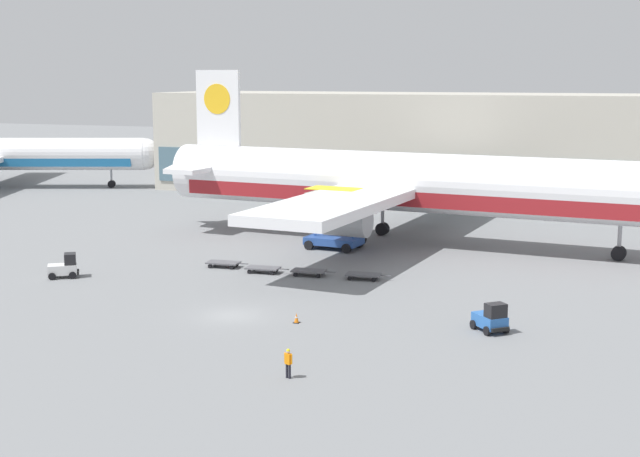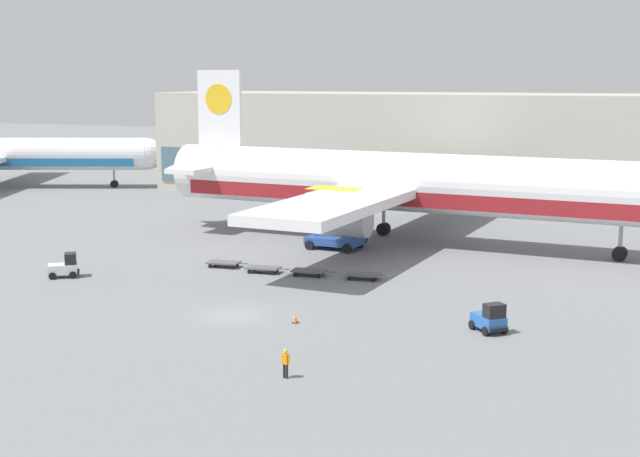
# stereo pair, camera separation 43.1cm
# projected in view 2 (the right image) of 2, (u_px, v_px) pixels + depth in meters

# --- Properties ---
(ground_plane) EXTENTS (400.00, 400.00, 0.00)m
(ground_plane) POSITION_uv_depth(u_px,v_px,m) (231.00, 315.00, 61.71)
(ground_plane) COLOR slate
(terminal_building) EXTENTS (90.00, 18.20, 14.00)m
(terminal_building) POSITION_uv_depth(u_px,v_px,m) (478.00, 146.00, 121.32)
(terminal_building) COLOR #BCB7A8
(terminal_building) RESTS_ON ground_plane
(airplane_main) EXTENTS (58.08, 48.48, 17.00)m
(airplane_main) POSITION_uv_depth(u_px,v_px,m) (404.00, 184.00, 87.55)
(airplane_main) COLOR white
(airplane_main) RESTS_ON ground_plane
(airplane_distant) EXTENTS (45.42, 39.08, 13.91)m
(airplane_distant) POSITION_uv_depth(u_px,v_px,m) (0.00, 155.00, 131.73)
(airplane_distant) COLOR white
(airplane_distant) RESTS_ON ground_plane
(scissor_lift_loader) EXTENTS (5.42, 3.72, 5.86)m
(scissor_lift_loader) POSITION_uv_depth(u_px,v_px,m) (335.00, 226.00, 85.15)
(scissor_lift_loader) COLOR #284C99
(scissor_lift_loader) RESTS_ON ground_plane
(baggage_tug_foreground) EXTENTS (2.81, 2.60, 2.00)m
(baggage_tug_foreground) POSITION_uv_depth(u_px,v_px,m) (65.00, 267.00, 73.29)
(baggage_tug_foreground) COLOR silver
(baggage_tug_foreground) RESTS_ON ground_plane
(baggage_tug_mid) EXTENTS (2.71, 2.76, 2.00)m
(baggage_tug_mid) POSITION_uv_depth(u_px,v_px,m) (490.00, 319.00, 57.57)
(baggage_tug_mid) COLOR #2D66B7
(baggage_tug_mid) RESTS_ON ground_plane
(baggage_dolly_lead) EXTENTS (3.76, 1.75, 0.48)m
(baggage_dolly_lead) POSITION_uv_depth(u_px,v_px,m) (224.00, 263.00, 77.19)
(baggage_dolly_lead) COLOR #56565B
(baggage_dolly_lead) RESTS_ON ground_plane
(baggage_dolly_second) EXTENTS (3.76, 1.75, 0.48)m
(baggage_dolly_second) POSITION_uv_depth(u_px,v_px,m) (263.00, 268.00, 75.01)
(baggage_dolly_second) COLOR #56565B
(baggage_dolly_second) RESTS_ON ground_plane
(baggage_dolly_third) EXTENTS (3.76, 1.75, 0.48)m
(baggage_dolly_third) POSITION_uv_depth(u_px,v_px,m) (309.00, 271.00, 73.91)
(baggage_dolly_third) COLOR #56565B
(baggage_dolly_third) RESTS_ON ground_plane
(baggage_dolly_trail) EXTENTS (3.76, 1.75, 0.48)m
(baggage_dolly_trail) POSITION_uv_depth(u_px,v_px,m) (364.00, 275.00, 72.53)
(baggage_dolly_trail) COLOR #56565B
(baggage_dolly_trail) RESTS_ON ground_plane
(ground_crew_far) EXTENTS (0.54, 0.33, 1.68)m
(ground_crew_far) POSITION_uv_depth(u_px,v_px,m) (286.00, 361.00, 48.78)
(ground_crew_far) COLOR black
(ground_crew_far) RESTS_ON ground_plane
(traffic_cone_near) EXTENTS (0.40, 0.40, 0.68)m
(traffic_cone_near) POSITION_uv_depth(u_px,v_px,m) (295.00, 318.00, 59.81)
(traffic_cone_near) COLOR black
(traffic_cone_near) RESTS_ON ground_plane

